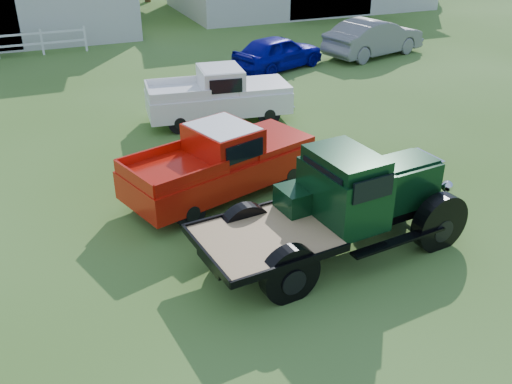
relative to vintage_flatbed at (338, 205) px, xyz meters
name	(u,v)px	position (x,y,z in m)	size (l,w,h in m)	color
ground	(269,263)	(-1.49, 0.12, -1.14)	(120.00, 120.00, 0.00)	#385F1A
vintage_flatbed	(338,205)	(0.00, 0.00, 0.00)	(5.74, 2.27, 2.27)	black
red_pickup	(220,161)	(-1.39, 3.40, -0.21)	(5.08, 1.95, 1.85)	#BB160A
white_pickup	(218,95)	(0.30, 8.46, -0.24)	(4.87, 1.89, 1.79)	white
misc_car_blue	(278,52)	(4.81, 13.57, -0.40)	(1.74, 4.33, 1.47)	#050585
misc_car_grey	(374,38)	(9.94, 13.99, -0.29)	(1.80, 5.15, 1.70)	slate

